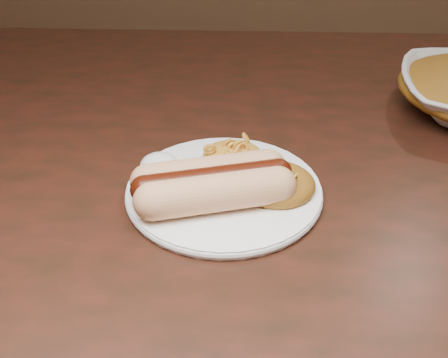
{
  "coord_description": "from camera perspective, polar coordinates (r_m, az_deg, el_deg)",
  "views": [
    {
      "loc": [
        0.07,
        -0.6,
        1.11
      ],
      "look_at": [
        0.05,
        -0.12,
        0.77
      ],
      "focal_mm": 42.0,
      "sensor_mm": 36.0,
      "label": 1
    }
  ],
  "objects": [
    {
      "name": "table",
      "position": [
        0.76,
        -3.53,
        -2.04
      ],
      "size": [
        1.6,
        0.9,
        0.75
      ],
      "color": "#3D160F",
      "rests_on": "floor"
    },
    {
      "name": "plate",
      "position": [
        0.6,
        -0.0,
        -1.24
      ],
      "size": [
        0.23,
        0.23,
        0.01
      ],
      "primitive_type": "cylinder",
      "rotation": [
        0.0,
        0.0,
        0.04
      ],
      "color": "white",
      "rests_on": "table"
    },
    {
      "name": "hotdog",
      "position": [
        0.56,
        -1.22,
        -0.4
      ],
      "size": [
        0.15,
        0.11,
        0.04
      ],
      "rotation": [
        0.0,
        0.0,
        0.27
      ],
      "color": "#E1A160",
      "rests_on": "plate"
    },
    {
      "name": "mac_and_cheese",
      "position": [
        0.64,
        0.98,
        3.37
      ],
      "size": [
        0.09,
        0.08,
        0.03
      ],
      "primitive_type": "ellipsoid",
      "rotation": [
        0.0,
        0.0,
        0.26
      ],
      "color": "orange",
      "rests_on": "plate"
    },
    {
      "name": "taco_salad",
      "position": [
        0.59,
        5.73,
        0.17
      ],
      "size": [
        0.09,
        0.08,
        0.04
      ],
      "rotation": [
        0.0,
        0.0,
        0.37
      ],
      "color": "red",
      "rests_on": "plate"
    },
    {
      "name": "sour_cream",
      "position": [
        0.62,
        -7.1,
        1.91
      ],
      "size": [
        0.05,
        0.05,
        0.03
      ],
      "primitive_type": "ellipsoid",
      "rotation": [
        0.0,
        0.0,
        0.19
      ],
      "color": "white",
      "rests_on": "plate"
    }
  ]
}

